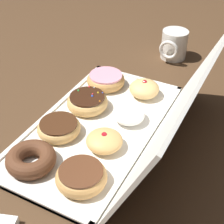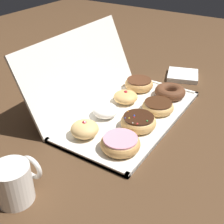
{
  "view_description": "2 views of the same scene",
  "coord_description": "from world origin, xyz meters",
  "px_view_note": "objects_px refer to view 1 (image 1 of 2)",
  "views": [
    {
      "loc": [
        0.59,
        0.35,
        0.57
      ],
      "look_at": [
        -0.04,
        0.02,
        0.03
      ],
      "focal_mm": 54.13,
      "sensor_mm": 36.0,
      "label": 1
    },
    {
      "loc": [
        -0.77,
        -0.42,
        0.55
      ],
      "look_at": [
        -0.06,
        0.04,
        0.03
      ],
      "focal_mm": 48.28,
      "sensor_mm": 36.0,
      "label": 2
    }
  ],
  "objects_px": {
    "chocolate_cake_ring_donut_3": "(31,159)",
    "coffee_mug": "(174,44)",
    "pink_frosted_donut_0": "(106,80)",
    "jelly_filled_donut_4": "(144,89)",
    "donut_box": "(96,127)",
    "powdered_filled_donut_5": "(129,114)",
    "chocolate_frosted_donut_7": "(81,176)",
    "chocolate_frosted_donut_2": "(59,128)",
    "sprinkle_donut_1": "(87,102)",
    "jelly_filled_donut_6": "(104,141)"
  },
  "relations": [
    {
      "from": "chocolate_cake_ring_donut_3",
      "to": "coffee_mug",
      "type": "distance_m",
      "value": 0.67
    },
    {
      "from": "pink_frosted_donut_0",
      "to": "chocolate_cake_ring_donut_3",
      "type": "height_order",
      "value": "same"
    },
    {
      "from": "jelly_filled_donut_4",
      "to": "pink_frosted_donut_0",
      "type": "bearing_deg",
      "value": -88.89
    },
    {
      "from": "pink_frosted_donut_0",
      "to": "chocolate_cake_ring_donut_3",
      "type": "distance_m",
      "value": 0.37
    },
    {
      "from": "donut_box",
      "to": "powdered_filled_donut_5",
      "type": "bearing_deg",
      "value": 131.07
    },
    {
      "from": "chocolate_cake_ring_donut_3",
      "to": "chocolate_frosted_donut_7",
      "type": "xyz_separation_m",
      "value": [
        -0.01,
        0.13,
        0.0
      ]
    },
    {
      "from": "chocolate_frosted_donut_7",
      "to": "chocolate_frosted_donut_2",
      "type": "bearing_deg",
      "value": -130.08
    },
    {
      "from": "chocolate_frosted_donut_2",
      "to": "chocolate_frosted_donut_7",
      "type": "distance_m",
      "value": 0.18
    },
    {
      "from": "sprinkle_donut_1",
      "to": "chocolate_frosted_donut_2",
      "type": "bearing_deg",
      "value": -4.0
    },
    {
      "from": "chocolate_cake_ring_donut_3",
      "to": "jelly_filled_donut_4",
      "type": "relative_size",
      "value": 1.32
    },
    {
      "from": "jelly_filled_donut_6",
      "to": "jelly_filled_donut_4",
      "type": "bearing_deg",
      "value": -179.65
    },
    {
      "from": "donut_box",
      "to": "jelly_filled_donut_6",
      "type": "xyz_separation_m",
      "value": [
        0.06,
        0.06,
        0.03
      ]
    },
    {
      "from": "jelly_filled_donut_4",
      "to": "powdered_filled_donut_5",
      "type": "bearing_deg",
      "value": 4.48
    },
    {
      "from": "donut_box",
      "to": "sprinkle_donut_1",
      "type": "xyz_separation_m",
      "value": [
        -0.06,
        -0.06,
        0.03
      ]
    },
    {
      "from": "jelly_filled_donut_6",
      "to": "chocolate_frosted_donut_2",
      "type": "bearing_deg",
      "value": -86.94
    },
    {
      "from": "donut_box",
      "to": "chocolate_cake_ring_donut_3",
      "type": "xyz_separation_m",
      "value": [
        0.19,
        -0.06,
        0.02
      ]
    },
    {
      "from": "pink_frosted_donut_0",
      "to": "chocolate_frosted_donut_7",
      "type": "relative_size",
      "value": 1.04
    },
    {
      "from": "chocolate_frosted_donut_7",
      "to": "coffee_mug",
      "type": "height_order",
      "value": "coffee_mug"
    },
    {
      "from": "jelly_filled_donut_4",
      "to": "jelly_filled_donut_6",
      "type": "distance_m",
      "value": 0.25
    },
    {
      "from": "chocolate_frosted_donut_2",
      "to": "jelly_filled_donut_6",
      "type": "distance_m",
      "value": 0.13
    },
    {
      "from": "pink_frosted_donut_0",
      "to": "sprinkle_donut_1",
      "type": "relative_size",
      "value": 1.02
    },
    {
      "from": "donut_box",
      "to": "chocolate_frosted_donut_2",
      "type": "bearing_deg",
      "value": -44.72
    },
    {
      "from": "pink_frosted_donut_0",
      "to": "chocolate_frosted_donut_2",
      "type": "height_order",
      "value": "pink_frosted_donut_0"
    },
    {
      "from": "chocolate_cake_ring_donut_3",
      "to": "chocolate_frosted_donut_7",
      "type": "relative_size",
      "value": 1.03
    },
    {
      "from": "pink_frosted_donut_0",
      "to": "jelly_filled_donut_4",
      "type": "distance_m",
      "value": 0.13
    },
    {
      "from": "coffee_mug",
      "to": "chocolate_frosted_donut_7",
      "type": "bearing_deg",
      "value": 1.76
    },
    {
      "from": "chocolate_frosted_donut_2",
      "to": "chocolate_cake_ring_donut_3",
      "type": "bearing_deg",
      "value": 3.58
    },
    {
      "from": "donut_box",
      "to": "powdered_filled_donut_5",
      "type": "xyz_separation_m",
      "value": [
        -0.06,
        0.07,
        0.03
      ]
    },
    {
      "from": "pink_frosted_donut_0",
      "to": "chocolate_frosted_donut_2",
      "type": "distance_m",
      "value": 0.25
    },
    {
      "from": "jelly_filled_donut_4",
      "to": "chocolate_frosted_donut_2",
      "type": "bearing_deg",
      "value": -26.16
    },
    {
      "from": "pink_frosted_donut_0",
      "to": "powdered_filled_donut_5",
      "type": "xyz_separation_m",
      "value": [
        0.13,
        0.14,
        0.0
      ]
    },
    {
      "from": "powdered_filled_donut_5",
      "to": "pink_frosted_donut_0",
      "type": "bearing_deg",
      "value": -132.7
    },
    {
      "from": "sprinkle_donut_1",
      "to": "pink_frosted_donut_0",
      "type": "bearing_deg",
      "value": -175.76
    },
    {
      "from": "donut_box",
      "to": "sprinkle_donut_1",
      "type": "relative_size",
      "value": 4.74
    },
    {
      "from": "chocolate_cake_ring_donut_3",
      "to": "chocolate_frosted_donut_2",
      "type": "bearing_deg",
      "value": -176.42
    },
    {
      "from": "sprinkle_donut_1",
      "to": "coffee_mug",
      "type": "relative_size",
      "value": 1.04
    },
    {
      "from": "chocolate_frosted_donut_7",
      "to": "coffee_mug",
      "type": "xyz_separation_m",
      "value": [
        -0.65,
        -0.02,
        0.02
      ]
    },
    {
      "from": "jelly_filled_donut_4",
      "to": "powdered_filled_donut_5",
      "type": "xyz_separation_m",
      "value": [
        0.13,
        0.01,
        -0.0
      ]
    },
    {
      "from": "jelly_filled_donut_4",
      "to": "powdered_filled_donut_5",
      "type": "height_order",
      "value": "jelly_filled_donut_4"
    },
    {
      "from": "powdered_filled_donut_5",
      "to": "chocolate_frosted_donut_7",
      "type": "height_order",
      "value": "powdered_filled_donut_5"
    },
    {
      "from": "pink_frosted_donut_0",
      "to": "powdered_filled_donut_5",
      "type": "distance_m",
      "value": 0.18
    },
    {
      "from": "chocolate_frosted_donut_7",
      "to": "coffee_mug",
      "type": "distance_m",
      "value": 0.65
    },
    {
      "from": "pink_frosted_donut_0",
      "to": "jelly_filled_donut_4",
      "type": "height_order",
      "value": "jelly_filled_donut_4"
    },
    {
      "from": "chocolate_frosted_donut_7",
      "to": "donut_box",
      "type": "bearing_deg",
      "value": -159.49
    },
    {
      "from": "sprinkle_donut_1",
      "to": "donut_box",
      "type": "bearing_deg",
      "value": 45.68
    },
    {
      "from": "chocolate_frosted_donut_2",
      "to": "coffee_mug",
      "type": "distance_m",
      "value": 0.55
    },
    {
      "from": "sprinkle_donut_1",
      "to": "chocolate_frosted_donut_7",
      "type": "relative_size",
      "value": 1.02
    },
    {
      "from": "sprinkle_donut_1",
      "to": "coffee_mug",
      "type": "distance_m",
      "value": 0.42
    },
    {
      "from": "chocolate_cake_ring_donut_3",
      "to": "powdered_filled_donut_5",
      "type": "bearing_deg",
      "value": 152.86
    },
    {
      "from": "donut_box",
      "to": "coffee_mug",
      "type": "distance_m",
      "value": 0.47
    }
  ]
}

